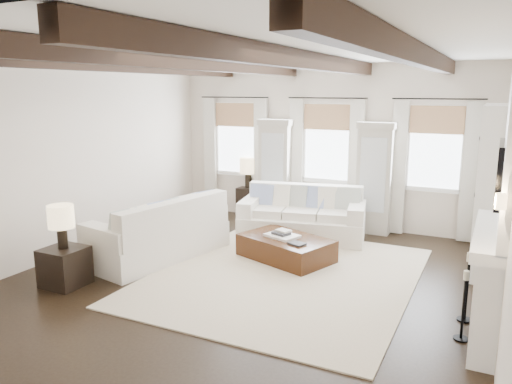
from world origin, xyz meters
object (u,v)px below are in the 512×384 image
at_px(sofa_back, 303,217).
at_px(side_table_front, 65,267).
at_px(ottoman, 286,248).
at_px(sofa_left, 162,234).
at_px(side_table_back, 248,201).

relative_size(sofa_back, side_table_front, 4.42).
distance_m(sofa_back, ottoman, 1.29).
height_order(sofa_left, side_table_front, sofa_left).
bearing_deg(side_table_back, sofa_left, -89.68).
xyz_separation_m(sofa_left, side_table_front, (-0.52, -1.55, -0.14)).
bearing_deg(sofa_back, sofa_left, -128.65).
xyz_separation_m(sofa_left, side_table_back, (-0.02, 3.15, -0.10)).
height_order(sofa_back, ottoman, sofa_back).
bearing_deg(side_table_front, ottoman, 44.86).
bearing_deg(ottoman, sofa_left, -136.59).
relative_size(ottoman, side_table_front, 2.63).
height_order(sofa_left, side_table_back, sofa_left).
distance_m(sofa_back, side_table_front, 4.23).
xyz_separation_m(ottoman, side_table_back, (-1.87, 2.34, 0.12)).
bearing_deg(side_table_back, sofa_back, -32.72).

